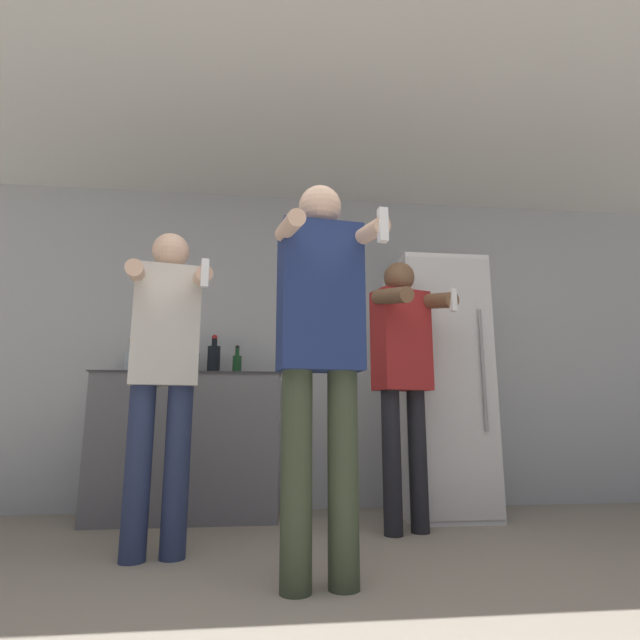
% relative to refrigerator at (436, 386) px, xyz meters
% --- Properties ---
extents(wall_back, '(7.00, 0.06, 2.55)m').
position_rel_refrigerator_xyz_m(wall_back, '(-1.07, 0.39, 0.35)').
color(wall_back, '#B2B7BC').
rests_on(wall_back, ground_plane).
extents(ceiling_slab, '(7.00, 3.21, 0.05)m').
position_rel_refrigerator_xyz_m(ceiling_slab, '(-1.07, -0.98, 1.65)').
color(ceiling_slab, silver).
rests_on(ceiling_slab, wall_back).
extents(refrigerator, '(0.62, 0.76, 1.85)m').
position_rel_refrigerator_xyz_m(refrigerator, '(0.00, 0.00, 0.00)').
color(refrigerator, white).
rests_on(refrigerator, ground_plane).
extents(counter, '(1.29, 0.58, 1.00)m').
position_rel_refrigerator_xyz_m(counter, '(-1.81, 0.09, -0.42)').
color(counter, slate).
rests_on(counter, ground_plane).
extents(bottle_green_wine, '(0.08, 0.08, 0.32)m').
position_rel_refrigerator_xyz_m(bottle_green_wine, '(-2.02, 0.14, 0.21)').
color(bottle_green_wine, silver).
rests_on(bottle_green_wine, counter).
extents(bottle_brown_liquor, '(0.10, 0.10, 0.31)m').
position_rel_refrigerator_xyz_m(bottle_brown_liquor, '(-1.67, 0.14, 0.20)').
color(bottle_brown_liquor, black).
rests_on(bottle_brown_liquor, counter).
extents(bottle_clear_vodka, '(0.06, 0.06, 0.27)m').
position_rel_refrigerator_xyz_m(bottle_clear_vodka, '(-1.80, 0.14, 0.17)').
color(bottle_clear_vodka, black).
rests_on(bottle_clear_vodka, counter).
extents(bottle_dark_rum, '(0.09, 0.09, 0.27)m').
position_rel_refrigerator_xyz_m(bottle_dark_rum, '(-2.26, 0.14, 0.18)').
color(bottle_dark_rum, silver).
rests_on(bottle_dark_rum, counter).
extents(bottle_short_whiskey, '(0.07, 0.07, 0.23)m').
position_rel_refrigerator_xyz_m(bottle_short_whiskey, '(-1.49, 0.14, 0.17)').
color(bottle_short_whiskey, '#194723').
rests_on(bottle_short_whiskey, counter).
extents(person_woman_foreground, '(0.46, 0.51, 1.76)m').
position_rel_refrigerator_xyz_m(person_woman_foreground, '(-1.04, -1.48, 0.08)').
color(person_woman_foreground, '#38422D').
rests_on(person_woman_foreground, ground_plane).
extents(person_man_side, '(0.47, 0.53, 1.69)m').
position_rel_refrigerator_xyz_m(person_man_side, '(-1.81, -0.95, 0.05)').
color(person_man_side, navy).
rests_on(person_man_side, ground_plane).
extents(person_spectator_back, '(0.51, 0.54, 1.71)m').
position_rel_refrigerator_xyz_m(person_spectator_back, '(-0.40, -0.54, 0.11)').
color(person_spectator_back, black).
rests_on(person_spectator_back, ground_plane).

